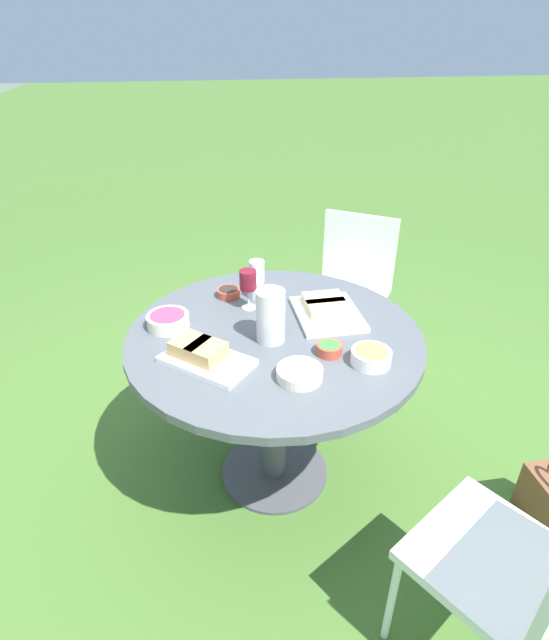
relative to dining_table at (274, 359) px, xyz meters
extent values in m
plane|color=#446B2B|center=(0.00, 0.00, -0.65)|extent=(40.00, 40.00, 0.00)
cylinder|color=#4C4C51|center=(0.00, 0.00, -0.64)|extent=(0.50, 0.50, 0.02)
cylinder|color=#4C4C51|center=(0.00, 0.00, -0.27)|extent=(0.11, 0.11, 0.73)
cylinder|color=#4C5156|center=(0.00, 0.00, 0.11)|extent=(1.17, 1.17, 0.03)
cube|color=white|center=(-0.85, -0.52, -0.20)|extent=(0.59, 0.59, 0.04)
cylinder|color=white|center=(-0.59, -0.59, -0.44)|extent=(0.03, 0.03, 0.43)
cylinder|color=white|center=(-0.79, -0.26, -0.44)|extent=(0.03, 0.03, 0.43)
cube|color=white|center=(0.86, -0.58, -0.20)|extent=(0.59, 0.60, 0.04)
cube|color=white|center=(1.02, -0.68, 0.02)|extent=(0.27, 0.38, 0.42)
cylinder|color=white|center=(0.81, -0.31, -0.44)|extent=(0.03, 0.03, 0.43)
cylinder|color=white|center=(0.59, -0.63, -0.44)|extent=(0.03, 0.03, 0.43)
cylinder|color=white|center=(1.12, -0.52, -0.44)|extent=(0.03, 0.03, 0.43)
cylinder|color=white|center=(0.90, -0.84, -0.44)|extent=(0.03, 0.03, 0.43)
cylinder|color=silver|center=(-0.04, 0.02, 0.23)|extent=(0.11, 0.11, 0.21)
cone|color=silver|center=(0.00, 0.02, 0.32)|extent=(0.03, 0.03, 0.03)
cylinder|color=silver|center=(0.22, 0.08, 0.13)|extent=(0.06, 0.06, 0.01)
cylinder|color=silver|center=(0.22, 0.08, 0.18)|extent=(0.01, 0.01, 0.09)
cylinder|color=maroon|center=(0.22, 0.08, 0.26)|extent=(0.07, 0.07, 0.08)
cube|color=white|center=(-0.16, 0.27, 0.14)|extent=(0.35, 0.37, 0.02)
cube|color=tan|center=(-0.11, 0.33, 0.17)|extent=(0.16, 0.16, 0.06)
cube|color=tan|center=(-0.16, 0.27, 0.17)|extent=(0.16, 0.16, 0.06)
cube|color=white|center=(0.10, -0.24, 0.14)|extent=(0.33, 0.27, 0.02)
cube|color=#E0C184|center=(0.17, -0.24, 0.16)|extent=(0.12, 0.17, 0.04)
cube|color=#E0C184|center=(0.10, -0.24, 0.16)|extent=(0.12, 0.17, 0.04)
cylinder|color=white|center=(-0.26, -0.31, 0.15)|extent=(0.14, 0.14, 0.05)
cylinder|color=#E0C147|center=(-0.26, -0.31, 0.17)|extent=(0.12, 0.12, 0.02)
cylinder|color=#B74733|center=(-0.17, -0.18, 0.15)|extent=(0.10, 0.10, 0.04)
cylinder|color=#387533|center=(-0.17, -0.18, 0.16)|extent=(0.08, 0.08, 0.02)
cylinder|color=#B74733|center=(0.34, 0.15, 0.14)|extent=(0.10, 0.10, 0.04)
cylinder|color=#2D231E|center=(0.34, 0.15, 0.15)|extent=(0.09, 0.09, 0.02)
cylinder|color=beige|center=(0.12, 0.41, 0.15)|extent=(0.17, 0.17, 0.06)
cylinder|color=#D6385B|center=(0.12, 0.41, 0.17)|extent=(0.14, 0.14, 0.02)
cylinder|color=beige|center=(-0.30, -0.04, 0.15)|extent=(0.16, 0.16, 0.04)
cylinder|color=silver|center=(-0.30, -0.04, 0.16)|extent=(0.13, 0.13, 0.02)
cylinder|color=silver|center=(0.32, 0.03, 0.17)|extent=(0.07, 0.07, 0.08)
cylinder|color=silver|center=(0.48, 0.01, 0.18)|extent=(0.07, 0.07, 0.10)
camera|label=1|loc=(-1.65, 0.27, 1.17)|focal=28.00mm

